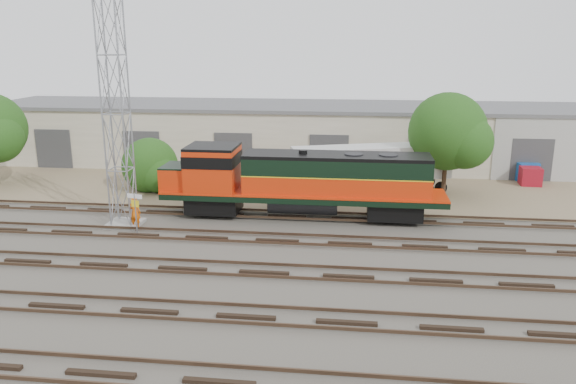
# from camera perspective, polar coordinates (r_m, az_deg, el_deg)

# --- Properties ---
(ground) EXTENTS (140.00, 140.00, 0.00)m
(ground) POSITION_cam_1_polar(r_m,az_deg,el_deg) (29.76, -1.50, -6.05)
(ground) COLOR #47423A
(ground) RESTS_ON ground
(dirt_strip) EXTENTS (80.00, 16.00, 0.02)m
(dirt_strip) POSITION_cam_1_polar(r_m,az_deg,el_deg) (43.99, 1.33, 0.91)
(dirt_strip) COLOR #726047
(dirt_strip) RESTS_ON ground
(tracks) EXTENTS (80.00, 20.40, 0.28)m
(tracks) POSITION_cam_1_polar(r_m,az_deg,el_deg) (26.99, -2.44, -8.16)
(tracks) COLOR black
(tracks) RESTS_ON ground
(warehouse) EXTENTS (58.40, 10.40, 5.30)m
(warehouse) POSITION_cam_1_polar(r_m,az_deg,el_deg) (51.26, 2.28, 5.93)
(warehouse) COLOR beige
(warehouse) RESTS_ON ground
(locomotive) EXTENTS (17.57, 3.08, 4.22)m
(locomotive) POSITION_cam_1_polar(r_m,az_deg,el_deg) (34.66, 1.00, 1.17)
(locomotive) COLOR black
(locomotive) RESTS_ON tracks
(signal_tower) EXTENTS (1.96, 1.96, 13.28)m
(signal_tower) POSITION_cam_1_polar(r_m,az_deg,el_deg) (33.92, -17.01, 7.22)
(signal_tower) COLOR gray
(signal_tower) RESTS_ON ground
(sign_post) EXTENTS (0.97, 0.29, 2.41)m
(sign_post) POSITION_cam_1_polar(r_m,az_deg,el_deg) (33.06, -15.26, -1.35)
(sign_post) COLOR gray
(sign_post) RESTS_ON ground
(worker) EXTENTS (0.73, 0.51, 1.91)m
(worker) POSITION_cam_1_polar(r_m,az_deg,el_deg) (34.38, -15.29, -2.01)
(worker) COLOR #DD5C0C
(worker) RESTS_ON ground
(semi_trailer) EXTENTS (11.61, 5.92, 3.54)m
(semi_trailer) POSITION_cam_1_polar(r_m,az_deg,el_deg) (40.87, 8.85, 2.84)
(semi_trailer) COLOR silver
(semi_trailer) RESTS_ON ground
(dumpster_blue) EXTENTS (1.89, 1.82, 1.50)m
(dumpster_blue) POSITION_cam_1_polar(r_m,az_deg,el_deg) (48.54, 22.97, 1.95)
(dumpster_blue) COLOR #164C97
(dumpster_blue) RESTS_ON ground
(dumpster_red) EXTENTS (1.56, 1.47, 1.40)m
(dumpster_red) POSITION_cam_1_polar(r_m,az_deg,el_deg) (47.08, 23.41, 1.47)
(dumpster_red) COLOR maroon
(dumpster_red) RESTS_ON ground
(tree_mid) EXTENTS (4.35, 4.15, 4.15)m
(tree_mid) POSITION_cam_1_polar(r_m,az_deg,el_deg) (42.72, -13.64, 2.43)
(tree_mid) COLOR #382619
(tree_mid) RESTS_ON ground
(tree_east) EXTENTS (5.74, 5.46, 7.38)m
(tree_east) POSITION_cam_1_polar(r_m,az_deg,el_deg) (40.93, 16.32, 5.68)
(tree_east) COLOR #382619
(tree_east) RESTS_ON ground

